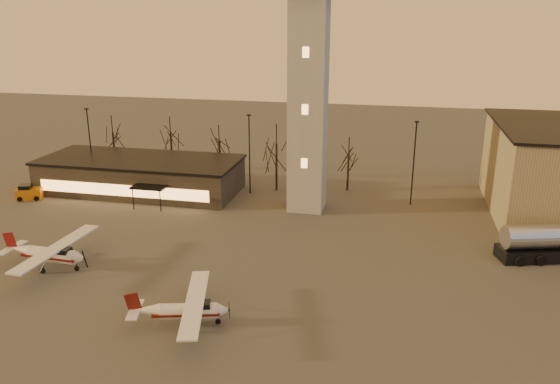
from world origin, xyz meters
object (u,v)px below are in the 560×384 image
cessna_front (191,313)px  fuel_truck (548,245)px  terminal (141,175)px  cessna_rear (54,257)px  service_cart (29,194)px  control_tower (309,67)px

cessna_front → fuel_truck: 33.44m
terminal → cessna_rear: terminal is taller
fuel_truck → service_cart: fuel_truck is taller
cessna_rear → service_cart: size_ratio=3.37×
terminal → cessna_rear: 22.87m
fuel_truck → terminal: bearing=150.4°
control_tower → cessna_front: 31.30m
cessna_front → cessna_rear: (-15.40, 6.27, 0.10)m
fuel_truck → service_cart: (-58.35, 4.90, -0.64)m
cessna_rear → fuel_truck: bearing=17.5°
fuel_truck → service_cart: bearing=159.0°
control_tower → terminal: bearing=174.9°
control_tower → cessna_rear: bearing=-133.0°
control_tower → fuel_truck: 29.94m
cessna_front → service_cart: size_ratio=3.04×
control_tower → service_cart: 37.69m
terminal → cessna_front: size_ratio=2.55×
fuel_truck → cessna_rear: bearing=178.8°
control_tower → cessna_front: (-3.92, -26.98, -15.38)m
cessna_rear → fuel_truck: 45.15m
service_cart → cessna_rear: bearing=-68.6°
control_tower → service_cart: size_ratio=9.95×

